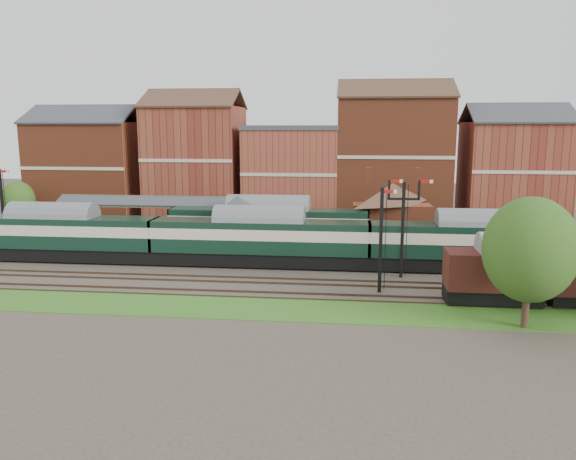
# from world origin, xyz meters

# --- Properties ---
(ground) EXTENTS (160.00, 160.00, 0.00)m
(ground) POSITION_xyz_m (0.00, 0.00, 0.00)
(ground) COLOR #473D33
(ground) RESTS_ON ground
(grass_back) EXTENTS (90.00, 4.50, 0.06)m
(grass_back) POSITION_xyz_m (0.00, 16.00, 0.03)
(grass_back) COLOR #2D6619
(grass_back) RESTS_ON ground
(grass_front) EXTENTS (90.00, 5.00, 0.06)m
(grass_front) POSITION_xyz_m (0.00, -12.00, 0.03)
(grass_front) COLOR #2D6619
(grass_front) RESTS_ON ground
(fence) EXTENTS (90.00, 0.12, 1.50)m
(fence) POSITION_xyz_m (0.00, 18.00, 0.75)
(fence) COLOR #193823
(fence) RESTS_ON ground
(platform) EXTENTS (55.00, 3.40, 1.00)m
(platform) POSITION_xyz_m (-5.00, 9.75, 0.50)
(platform) COLOR #2D2D2D
(platform) RESTS_ON ground
(signal_box) EXTENTS (5.40, 5.40, 6.00)m
(signal_box) POSITION_xyz_m (-3.00, 3.25, 3.19)
(signal_box) COLOR #677654
(signal_box) RESTS_ON ground
(brick_hut) EXTENTS (3.20, 2.64, 2.94)m
(brick_hut) POSITION_xyz_m (5.00, 3.25, 1.20)
(brick_hut) COLOR maroon
(brick_hut) RESTS_ON ground
(station_building) EXTENTS (8.10, 8.10, 5.90)m
(station_building) POSITION_xyz_m (12.00, 9.75, 3.96)
(station_building) COLOR #974326
(station_building) RESTS_ON platform
(canopy) EXTENTS (26.00, 3.89, 4.08)m
(canopy) POSITION_xyz_m (-11.00, 9.75, 4.58)
(canopy) COLOR #4C5535
(canopy) RESTS_ON platform
(semaphore_bracket) EXTENTS (3.60, 0.25, 8.18)m
(semaphore_bracket) POSITION_xyz_m (12.04, -2.50, 4.63)
(semaphore_bracket) COLOR black
(semaphore_bracket) RESTS_ON ground
(semaphore_platform_end) EXTENTS (1.23, 0.25, 8.00)m
(semaphore_platform_end) POSITION_xyz_m (-29.98, 8.00, 4.16)
(semaphore_platform_end) COLOR black
(semaphore_platform_end) RESTS_ON ground
(semaphore_siding) EXTENTS (1.23, 0.25, 8.00)m
(semaphore_siding) POSITION_xyz_m (10.02, -7.00, 4.16)
(semaphore_siding) COLOR black
(semaphore_siding) RESTS_ON ground
(town_backdrop) EXTENTS (69.00, 10.00, 16.00)m
(town_backdrop) POSITION_xyz_m (-0.18, 25.00, 7.00)
(town_backdrop) COLOR #974326
(town_backdrop) RESTS_ON ground
(dmu_train) EXTENTS (58.34, 3.06, 4.48)m
(dmu_train) POSITION_xyz_m (-0.33, 0.00, 2.61)
(dmu_train) COLOR black
(dmu_train) RESTS_ON ground
(platform_railcar) EXTENTS (20.04, 3.15, 4.61)m
(platform_railcar) POSITION_xyz_m (-0.47, 6.50, 2.68)
(platform_railcar) COLOR black
(platform_railcar) RESTS_ON ground
(goods_van_b) EXTENTS (6.56, 2.84, 3.98)m
(goods_van_b) POSITION_xyz_m (17.79, -9.00, 2.25)
(goods_van_b) COLOR black
(goods_van_b) RESTS_ON ground
(tree_far) EXTENTS (5.68, 5.68, 8.28)m
(tree_far) POSITION_xyz_m (18.63, -13.90, 5.01)
(tree_far) COLOR #382619
(tree_far) RESTS_ON ground
(tree_back) EXTENTS (3.96, 3.96, 5.78)m
(tree_back) POSITION_xyz_m (-33.41, 16.46, 3.49)
(tree_back) COLOR #382619
(tree_back) RESTS_ON ground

